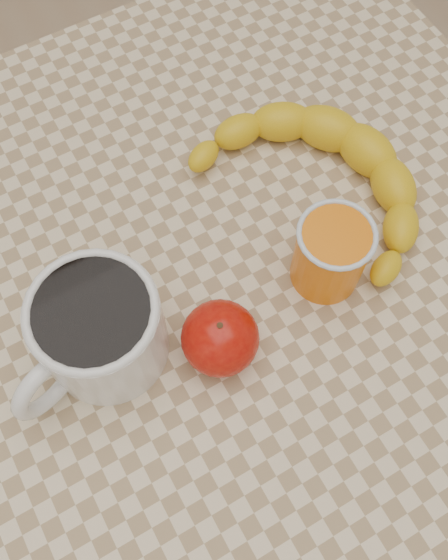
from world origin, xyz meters
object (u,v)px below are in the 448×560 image
orange_juice_glass (331,254)px  apple (220,338)px  table (224,319)px  coffee_mug (97,330)px  banana (322,180)px

orange_juice_glass → apple: (-0.13, -0.02, -0.01)m
table → coffee_mug: size_ratio=4.66×
orange_juice_glass → table: bearing=159.5°
apple → table: bearing=57.2°
table → apple: size_ratio=10.57×
orange_juice_glass → banana: bearing=60.1°
table → orange_juice_glass: bearing=-20.5°
orange_juice_glass → apple: orange_juice_glass is taller
banana → apple: bearing=-164.5°
table → apple: 0.14m
table → coffee_mug: 0.19m
coffee_mug → orange_juice_glass: size_ratio=2.01×
banana → table: bearing=-175.9°
coffee_mug → banana: (0.27, 0.05, -0.03)m
coffee_mug → orange_juice_glass: coffee_mug is taller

